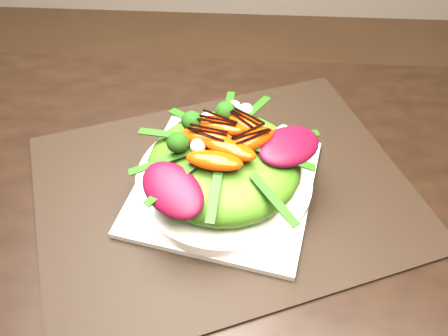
# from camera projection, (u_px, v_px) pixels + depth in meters

# --- Properties ---
(dining_table) EXTENTS (1.60, 0.90, 0.75)m
(dining_table) POSITION_uv_depth(u_px,v_px,m) (280.00, 290.00, 0.56)
(dining_table) COLOR black
(dining_table) RESTS_ON floor
(placemat) EXTENTS (0.60, 0.53, 0.00)m
(placemat) POSITION_uv_depth(u_px,v_px,m) (224.00, 190.00, 0.64)
(placemat) COLOR black
(placemat) RESTS_ON dining_table
(plate_base) EXTENTS (0.27, 0.27, 0.01)m
(plate_base) POSITION_uv_depth(u_px,v_px,m) (224.00, 187.00, 0.64)
(plate_base) COLOR silver
(plate_base) RESTS_ON placemat
(salad_bowl) EXTENTS (0.30, 0.30, 0.02)m
(salad_bowl) POSITION_uv_depth(u_px,v_px,m) (224.00, 180.00, 0.63)
(salad_bowl) COLOR white
(salad_bowl) RESTS_ON plate_base
(lettuce_mound) EXTENTS (0.26, 0.26, 0.07)m
(lettuce_mound) POSITION_uv_depth(u_px,v_px,m) (224.00, 164.00, 0.61)
(lettuce_mound) COLOR #3F6E14
(lettuce_mound) RESTS_ON salad_bowl
(radicchio_leaf) EXTENTS (0.11, 0.10, 0.02)m
(radicchio_leaf) POSITION_uv_depth(u_px,v_px,m) (289.00, 146.00, 0.59)
(radicchio_leaf) COLOR #430717
(radicchio_leaf) RESTS_ON lettuce_mound
(orange_segment) EXTENTS (0.07, 0.03, 0.02)m
(orange_segment) POSITION_uv_depth(u_px,v_px,m) (219.00, 123.00, 0.60)
(orange_segment) COLOR red
(orange_segment) RESTS_ON lettuce_mound
(broccoli_floret) EXTENTS (0.04, 0.04, 0.04)m
(broccoli_floret) POSITION_uv_depth(u_px,v_px,m) (170.00, 121.00, 0.60)
(broccoli_floret) COLOR #17370A
(broccoli_floret) RESTS_ON lettuce_mound
(macadamia_nut) EXTENTS (0.02, 0.02, 0.02)m
(macadamia_nut) POSITION_uv_depth(u_px,v_px,m) (247.00, 175.00, 0.54)
(macadamia_nut) COLOR beige
(macadamia_nut) RESTS_ON lettuce_mound
(balsamic_drizzle) EXTENTS (0.05, 0.00, 0.00)m
(balsamic_drizzle) POSITION_uv_depth(u_px,v_px,m) (219.00, 117.00, 0.59)
(balsamic_drizzle) COLOR black
(balsamic_drizzle) RESTS_ON orange_segment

